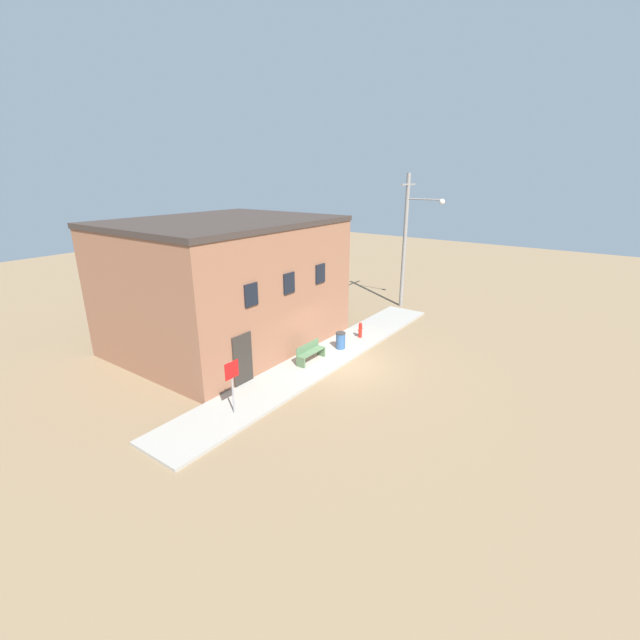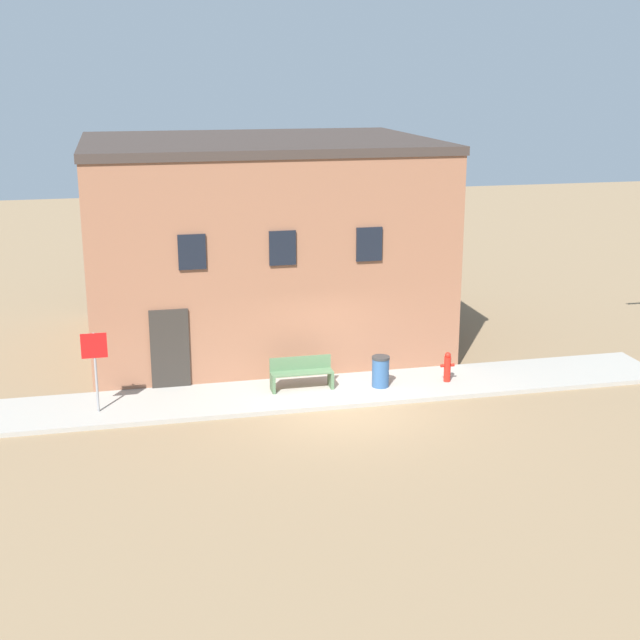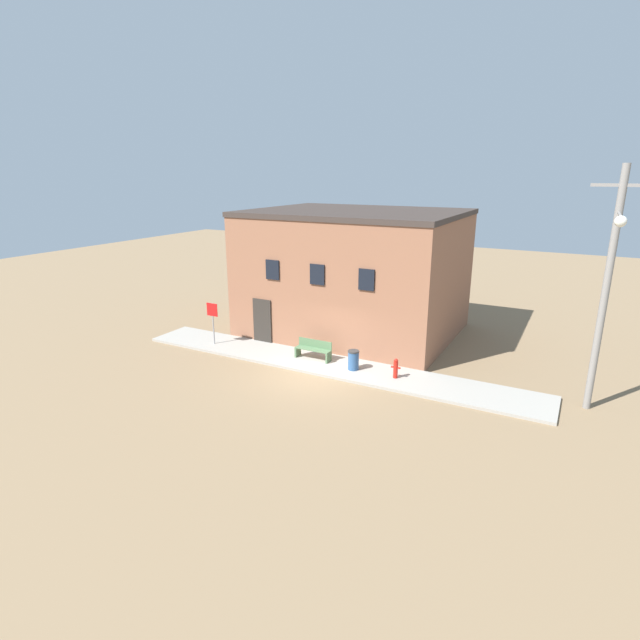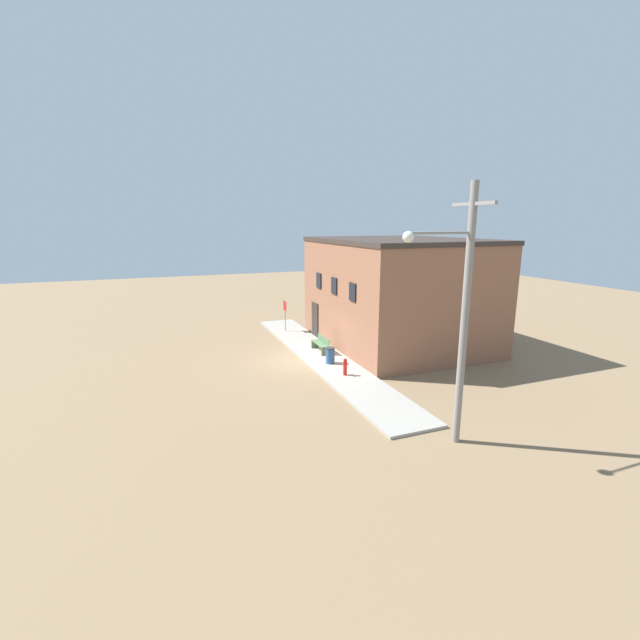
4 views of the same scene
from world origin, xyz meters
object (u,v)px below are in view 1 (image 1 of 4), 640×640
(bench, at_px, (310,352))
(utility_pole, at_px, (407,237))
(fire_hydrant, at_px, (360,330))
(trash_bin, at_px, (341,340))
(stop_sign, at_px, (232,378))

(bench, xyz_separation_m, utility_pole, (10.62, 0.43, 3.91))
(fire_hydrant, height_order, trash_bin, trash_bin)
(bench, relative_size, trash_bin, 1.97)
(stop_sign, distance_m, bench, 5.24)
(bench, bearing_deg, stop_sign, -174.48)
(bench, distance_m, trash_bin, 2.06)
(stop_sign, distance_m, utility_pole, 16.05)
(trash_bin, relative_size, utility_pole, 0.10)
(trash_bin, height_order, utility_pole, utility_pole)
(bench, bearing_deg, utility_pole, 2.33)
(bench, relative_size, utility_pole, 0.20)
(bench, bearing_deg, trash_bin, -8.45)
(stop_sign, relative_size, bench, 1.23)
(bench, height_order, trash_bin, bench)
(fire_hydrant, relative_size, bench, 0.50)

